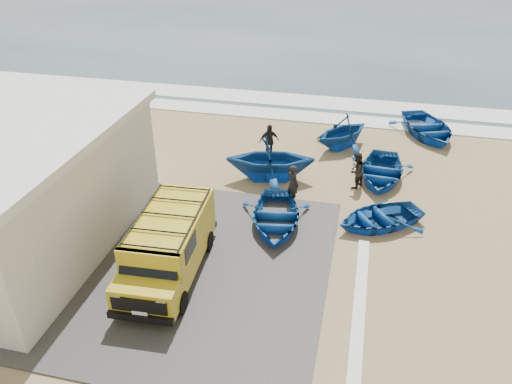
{
  "coord_description": "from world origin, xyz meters",
  "views": [
    {
      "loc": [
        4.53,
        -14.17,
        10.49
      ],
      "look_at": [
        0.95,
        1.27,
        1.2
      ],
      "focal_mm": 35.0,
      "sensor_mm": 36.0,
      "label": 1
    }
  ],
  "objects_px": {
    "van": "(168,244)",
    "fisherman_front": "(293,184)",
    "boat_far_left": "(343,131)",
    "fisherman_middle": "(356,171)",
    "boat_near_right": "(379,217)",
    "fisherman_back": "(269,141)",
    "boat_far_right": "(428,128)",
    "parapet": "(359,308)",
    "boat_near_left": "(275,217)",
    "boat_mid_right": "(381,171)",
    "boat_mid_left": "(270,159)"
  },
  "relations": [
    {
      "from": "boat_near_right",
      "to": "boat_far_left",
      "type": "relative_size",
      "value": 1.06
    },
    {
      "from": "fisherman_middle",
      "to": "parapet",
      "type": "bearing_deg",
      "value": 33.97
    },
    {
      "from": "parapet",
      "to": "boat_far_right",
      "type": "relative_size",
      "value": 1.39
    },
    {
      "from": "boat_far_left",
      "to": "fisherman_back",
      "type": "height_order",
      "value": "boat_far_left"
    },
    {
      "from": "van",
      "to": "boat_near_right",
      "type": "relative_size",
      "value": 1.48
    },
    {
      "from": "parapet",
      "to": "boat_near_left",
      "type": "bearing_deg",
      "value": 129.12
    },
    {
      "from": "parapet",
      "to": "boat_near_right",
      "type": "relative_size",
      "value": 1.77
    },
    {
      "from": "boat_near_left",
      "to": "boat_far_left",
      "type": "bearing_deg",
      "value": 66.65
    },
    {
      "from": "boat_near_left",
      "to": "fisherman_front",
      "type": "bearing_deg",
      "value": 70.27
    },
    {
      "from": "boat_far_right",
      "to": "boat_far_left",
      "type": "bearing_deg",
      "value": -170.27
    },
    {
      "from": "boat_near_right",
      "to": "boat_far_right",
      "type": "bearing_deg",
      "value": 132.34
    },
    {
      "from": "van",
      "to": "parapet",
      "type": "bearing_deg",
      "value": -8.82
    },
    {
      "from": "van",
      "to": "fisherman_middle",
      "type": "height_order",
      "value": "van"
    },
    {
      "from": "van",
      "to": "fisherman_front",
      "type": "relative_size",
      "value": 3.08
    },
    {
      "from": "boat_mid_left",
      "to": "boat_far_right",
      "type": "xyz_separation_m",
      "value": [
        6.9,
        6.39,
        -0.55
      ]
    },
    {
      "from": "fisherman_front",
      "to": "fisherman_middle",
      "type": "bearing_deg",
      "value": -100.23
    },
    {
      "from": "parapet",
      "to": "boat_near_right",
      "type": "bearing_deg",
      "value": 84.39
    },
    {
      "from": "boat_far_right",
      "to": "fisherman_front",
      "type": "height_order",
      "value": "fisherman_front"
    },
    {
      "from": "boat_far_left",
      "to": "fisherman_back",
      "type": "relative_size",
      "value": 1.96
    },
    {
      "from": "boat_far_left",
      "to": "fisherman_front",
      "type": "relative_size",
      "value": 1.97
    },
    {
      "from": "boat_far_left",
      "to": "parapet",
      "type": "bearing_deg",
      "value": -45.13
    },
    {
      "from": "boat_near_right",
      "to": "fisherman_middle",
      "type": "relative_size",
      "value": 2.16
    },
    {
      "from": "boat_near_right",
      "to": "fisherman_back",
      "type": "xyz_separation_m",
      "value": [
        -5.15,
        4.69,
        0.47
      ]
    },
    {
      "from": "van",
      "to": "boat_near_left",
      "type": "distance_m",
      "value": 4.46
    },
    {
      "from": "boat_mid_left",
      "to": "fisherman_middle",
      "type": "xyz_separation_m",
      "value": [
        3.62,
        0.15,
        -0.21
      ]
    },
    {
      "from": "fisherman_back",
      "to": "fisherman_middle",
      "type": "bearing_deg",
      "value": -55.33
    },
    {
      "from": "parapet",
      "to": "boat_mid_right",
      "type": "bearing_deg",
      "value": 86.73
    },
    {
      "from": "van",
      "to": "boat_mid_right",
      "type": "relative_size",
      "value": 1.31
    },
    {
      "from": "boat_far_left",
      "to": "boat_mid_left",
      "type": "bearing_deg",
      "value": -86.88
    },
    {
      "from": "boat_far_right",
      "to": "boat_near_left",
      "type": "bearing_deg",
      "value": -141.81
    },
    {
      "from": "boat_near_right",
      "to": "boat_mid_right",
      "type": "xyz_separation_m",
      "value": [
        0.01,
        3.66,
        0.05
      ]
    },
    {
      "from": "parapet",
      "to": "boat_far_right",
      "type": "height_order",
      "value": "boat_far_right"
    },
    {
      "from": "boat_near_right",
      "to": "boat_far_right",
      "type": "distance_m",
      "value": 9.23
    },
    {
      "from": "fisherman_front",
      "to": "fisherman_back",
      "type": "xyz_separation_m",
      "value": [
        -1.74,
        3.73,
        0.0
      ]
    },
    {
      "from": "boat_mid_right",
      "to": "fisherman_back",
      "type": "bearing_deg",
      "value": 172.61
    },
    {
      "from": "van",
      "to": "fisherman_front",
      "type": "xyz_separation_m",
      "value": [
        3.12,
        5.27,
        -0.32
      ]
    },
    {
      "from": "boat_near_left",
      "to": "fisherman_back",
      "type": "bearing_deg",
      "value": 94.74
    },
    {
      "from": "boat_mid_left",
      "to": "fisherman_back",
      "type": "xyz_separation_m",
      "value": [
        -0.5,
        2.12,
        -0.18
      ]
    },
    {
      "from": "fisherman_front",
      "to": "fisherman_middle",
      "type": "xyz_separation_m",
      "value": [
        2.38,
        1.75,
        -0.03
      ]
    },
    {
      "from": "boat_far_left",
      "to": "fisherman_middle",
      "type": "relative_size",
      "value": 2.04
    },
    {
      "from": "boat_near_right",
      "to": "boat_far_left",
      "type": "distance_m",
      "value": 6.82
    },
    {
      "from": "boat_mid_right",
      "to": "fisherman_back",
      "type": "height_order",
      "value": "fisherman_back"
    },
    {
      "from": "fisherman_front",
      "to": "boat_mid_left",
      "type": "bearing_deg",
      "value": -8.91
    },
    {
      "from": "boat_near_right",
      "to": "boat_mid_right",
      "type": "distance_m",
      "value": 3.66
    },
    {
      "from": "boat_near_right",
      "to": "fisherman_back",
      "type": "distance_m",
      "value": 6.98
    },
    {
      "from": "boat_far_left",
      "to": "fisherman_front",
      "type": "bearing_deg",
      "value": -67.34
    },
    {
      "from": "boat_far_left",
      "to": "fisherman_front",
      "type": "xyz_separation_m",
      "value": [
        -1.51,
        -5.58,
        -0.03
      ]
    },
    {
      "from": "boat_near_right",
      "to": "fisherman_front",
      "type": "bearing_deg",
      "value": -139.23
    },
    {
      "from": "parapet",
      "to": "fisherman_back",
      "type": "distance_m",
      "value": 10.69
    },
    {
      "from": "boat_mid_left",
      "to": "boat_far_right",
      "type": "distance_m",
      "value": 9.42
    }
  ]
}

